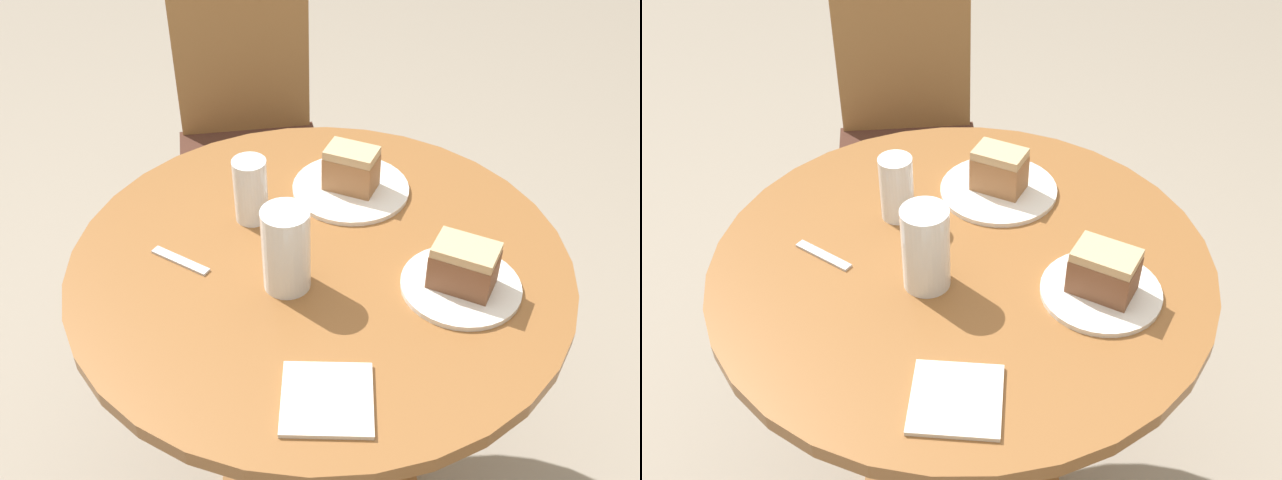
% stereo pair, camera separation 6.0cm
% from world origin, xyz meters
% --- Properties ---
extents(table, '(0.91, 0.91, 0.74)m').
position_xyz_m(table, '(0.00, 0.00, 0.57)').
color(table, brown).
rests_on(table, ground_plane).
extents(chair, '(0.41, 0.43, 0.89)m').
position_xyz_m(chair, '(-0.07, 0.84, 0.46)').
color(chair, olive).
rests_on(chair, ground_plane).
extents(plate_near, '(0.21, 0.21, 0.01)m').
position_xyz_m(plate_near, '(0.23, -0.12, 0.75)').
color(plate_near, white).
rests_on(plate_near, table).
extents(plate_far, '(0.24, 0.24, 0.01)m').
position_xyz_m(plate_far, '(0.09, 0.19, 0.75)').
color(plate_far, white).
rests_on(plate_far, table).
extents(cake_slice_near, '(0.13, 0.12, 0.08)m').
position_xyz_m(cake_slice_near, '(0.23, -0.12, 0.79)').
color(cake_slice_near, brown).
rests_on(cake_slice_near, plate_near).
extents(cake_slice_far, '(0.12, 0.11, 0.09)m').
position_xyz_m(cake_slice_far, '(0.09, 0.19, 0.80)').
color(cake_slice_far, '#9E6B42').
rests_on(cake_slice_far, plate_far).
extents(glass_lemonade, '(0.08, 0.08, 0.16)m').
position_xyz_m(glass_lemonade, '(-0.07, -0.06, 0.81)').
color(glass_lemonade, silver).
rests_on(glass_lemonade, table).
extents(glass_water, '(0.06, 0.06, 0.13)m').
position_xyz_m(glass_water, '(-0.11, 0.14, 0.80)').
color(glass_water, silver).
rests_on(glass_water, table).
extents(napkin_stack, '(0.16, 0.16, 0.01)m').
position_xyz_m(napkin_stack, '(-0.04, -0.32, 0.75)').
color(napkin_stack, silver).
rests_on(napkin_stack, table).
extents(spoon, '(0.10, 0.09, 0.00)m').
position_xyz_m(spoon, '(-0.25, 0.03, 0.74)').
color(spoon, silver).
rests_on(spoon, table).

